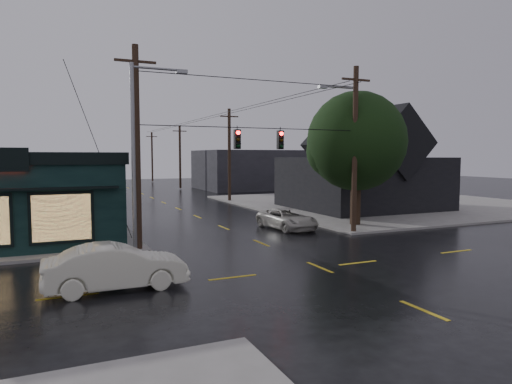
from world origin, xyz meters
name	(u,v)px	position (x,y,z in m)	size (l,w,h in m)	color
ground_plane	(320,267)	(0.00, 0.00, 0.00)	(160.00, 160.00, 0.00)	black
sidewalk_ne	(383,203)	(20.00, 20.00, 0.07)	(28.00, 28.00, 0.15)	gray
ne_building	(362,159)	(15.00, 17.00, 4.47)	(12.60, 11.60, 8.75)	black
corner_tree	(356,141)	(8.35, 8.84, 5.74)	(6.67, 6.67, 8.95)	black
utility_pole_nw	(139,251)	(-6.50, 6.50, 0.00)	(2.00, 0.32, 10.15)	black
utility_pole_ne	(353,233)	(6.50, 6.50, 0.00)	(2.00, 0.32, 10.15)	black
utility_pole_far_a	(230,202)	(6.50, 28.00, 0.00)	(2.00, 0.32, 9.65)	black
utility_pole_far_b	(180,189)	(6.50, 48.00, 0.00)	(2.00, 0.32, 9.15)	black
utility_pole_far_c	(153,182)	(6.50, 68.00, 0.00)	(2.00, 0.32, 9.15)	black
span_signal_assembly	(259,139)	(0.10, 6.50, 5.70)	(13.00, 0.48, 1.23)	black
streetlight_nw	(135,255)	(-6.80, 5.80, 0.00)	(5.40, 0.30, 9.15)	gray
streetlight_ne	(353,231)	(7.00, 7.20, 0.00)	(5.40, 0.30, 9.15)	gray
bg_building_west	(16,180)	(-14.00, 40.00, 2.20)	(12.00, 10.00, 4.40)	#322925
bg_building_east	(249,170)	(16.00, 45.00, 2.80)	(14.00, 12.00, 5.60)	#232227
sedan_cream	(116,267)	(-8.37, 0.19, 0.82)	(1.73, 4.96, 1.64)	beige
suv_silver	(287,219)	(3.57, 9.70, 0.68)	(2.24, 4.86, 1.35)	#AFABA1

